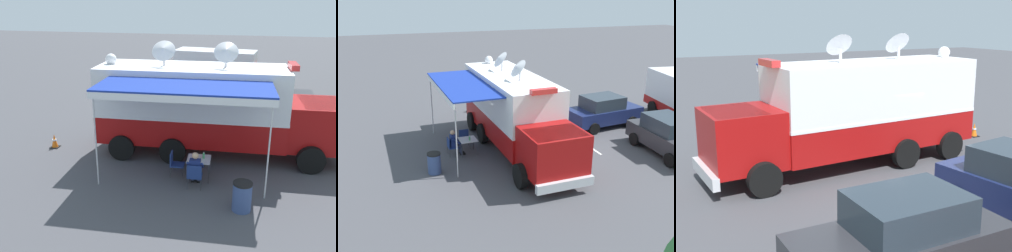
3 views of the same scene
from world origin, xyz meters
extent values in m
plane|color=#47474C|center=(0.00, 0.00, 0.00)|extent=(100.00, 100.00, 0.00)
cube|color=silver|center=(-3.56, 0.33, 0.00)|extent=(0.35, 4.80, 0.01)
cube|color=#9E0F0F|center=(0.00, 0.00, 1.15)|extent=(2.84, 7.31, 1.10)
cube|color=white|center=(0.00, 0.00, 2.55)|extent=(2.84, 7.31, 1.70)
cube|color=white|center=(0.00, 0.00, 1.70)|extent=(2.86, 7.33, 0.10)
cube|color=#9E0F0F|center=(-0.22, 4.64, 1.45)|extent=(2.40, 2.21, 1.70)
cube|color=#28333D|center=(-0.23, 4.84, 1.95)|extent=(2.22, 1.57, 0.70)
cube|color=silver|center=(-0.28, 5.77, 0.55)|extent=(2.38, 0.31, 0.36)
cylinder|color=black|center=(-1.46, 4.39, 0.50)|extent=(0.35, 1.01, 1.00)
cylinder|color=black|center=(1.04, 4.50, 0.50)|extent=(0.35, 1.01, 1.00)
cylinder|color=black|center=(-1.22, -0.60, 0.50)|extent=(0.35, 1.01, 1.00)
cylinder|color=black|center=(1.27, -0.48, 0.50)|extent=(0.35, 1.01, 1.00)
cylinder|color=black|center=(-1.13, -2.58, 0.50)|extent=(0.35, 1.01, 1.00)
cylinder|color=black|center=(1.37, -2.46, 0.50)|extent=(0.35, 1.01, 1.00)
cube|color=white|center=(0.00, 0.00, 3.45)|extent=(2.84, 7.31, 0.10)
cube|color=red|center=(-0.18, 3.70, 3.62)|extent=(1.11, 0.33, 0.20)
cylinder|color=silver|center=(0.05, -1.08, 3.73)|extent=(0.10, 0.10, 0.45)
cone|color=silver|center=(0.20, -1.07, 4.13)|extent=(0.76, 0.93, 0.81)
cylinder|color=silver|center=(-0.06, 1.26, 3.73)|extent=(0.10, 0.10, 0.45)
cone|color=silver|center=(0.09, 1.27, 4.13)|extent=(0.76, 0.93, 0.81)
sphere|color=white|center=(0.15, -3.20, 3.68)|extent=(0.44, 0.44, 0.44)
cube|color=#193399|center=(2.35, 0.11, 3.25)|extent=(2.47, 5.86, 0.06)
cube|color=white|center=(3.41, 0.16, 3.11)|extent=(0.36, 5.76, 0.24)
cylinder|color=silver|center=(3.22, 2.89, 1.63)|extent=(0.05, 0.05, 3.25)
cylinder|color=silver|center=(3.48, -2.57, 1.63)|extent=(0.05, 0.05, 3.25)
cube|color=silver|center=(2.29, 0.66, 0.71)|extent=(0.84, 0.84, 0.03)
cylinder|color=#333338|center=(1.90, 1.01, 0.35)|extent=(0.03, 0.03, 0.70)
cylinder|color=#333338|center=(2.64, 1.05, 0.35)|extent=(0.03, 0.03, 0.70)
cylinder|color=#333338|center=(1.93, 0.27, 0.35)|extent=(0.03, 0.03, 0.70)
cylinder|color=#333338|center=(2.67, 0.31, 0.35)|extent=(0.03, 0.03, 0.70)
cylinder|color=#3F9959|center=(2.23, 0.82, 0.83)|extent=(0.07, 0.07, 0.20)
cylinder|color=white|center=(2.23, 0.82, 0.94)|extent=(0.04, 0.04, 0.02)
cube|color=navy|center=(2.99, 0.63, 0.42)|extent=(0.50, 0.50, 0.04)
cube|color=navy|center=(3.21, 0.64, 0.65)|extent=(0.06, 0.48, 0.44)
cylinder|color=#333338|center=(2.78, 0.40, 0.21)|extent=(0.02, 0.02, 0.42)
cylinder|color=#333338|center=(2.76, 0.84, 0.21)|extent=(0.02, 0.02, 0.42)
cylinder|color=#333338|center=(3.22, 0.42, 0.21)|extent=(0.02, 0.02, 0.42)
cylinder|color=#333338|center=(3.19, 0.86, 0.21)|extent=(0.02, 0.02, 0.42)
cube|color=navy|center=(2.27, -0.09, 0.42)|extent=(0.50, 0.50, 0.04)
cube|color=navy|center=(2.28, -0.31, 0.65)|extent=(0.48, 0.06, 0.44)
cylinder|color=#333338|center=(2.04, 0.12, 0.21)|extent=(0.02, 0.02, 0.42)
cylinder|color=#333338|center=(2.48, 0.14, 0.21)|extent=(0.02, 0.02, 0.42)
cylinder|color=#333338|center=(2.06, -0.32, 0.21)|extent=(0.02, 0.02, 0.42)
cylinder|color=#333338|center=(2.50, -0.30, 0.21)|extent=(0.02, 0.02, 0.42)
cube|color=navy|center=(2.99, 0.63, 0.72)|extent=(0.26, 0.37, 0.56)
sphere|color=tan|center=(2.99, 0.63, 1.14)|extent=(0.22, 0.22, 0.22)
cylinder|color=navy|center=(2.88, 0.39, 0.76)|extent=(0.43, 0.11, 0.34)
cylinder|color=navy|center=(2.85, 0.85, 0.76)|extent=(0.43, 0.11, 0.34)
cylinder|color=#2D334C|center=(2.81, 0.52, 0.44)|extent=(0.39, 0.15, 0.13)
cylinder|color=#2D334C|center=(2.63, 0.51, 0.21)|extent=(0.11, 0.11, 0.42)
cube|color=black|center=(2.57, 0.51, 0.04)|extent=(0.24, 0.11, 0.07)
cylinder|color=#2D334C|center=(2.80, 0.72, 0.44)|extent=(0.39, 0.15, 0.13)
cylinder|color=#2D334C|center=(2.62, 0.71, 0.21)|extent=(0.11, 0.11, 0.42)
cube|color=black|center=(2.56, 0.71, 0.04)|extent=(0.24, 0.11, 0.07)
cylinder|color=#384C7F|center=(4.08, 2.20, 0.42)|extent=(0.56, 0.56, 0.85)
cylinder|color=black|center=(4.08, 2.20, 0.88)|extent=(0.57, 0.57, 0.06)
cube|color=black|center=(0.82, -5.63, 0.01)|extent=(0.36, 0.36, 0.03)
cone|color=orange|center=(0.82, -5.63, 0.31)|extent=(0.26, 0.26, 0.55)
cylinder|color=white|center=(0.82, -5.63, 0.33)|extent=(0.17, 0.17, 0.06)
cube|color=#2D2D33|center=(-6.74, 3.49, 0.70)|extent=(1.80, 4.20, 0.76)
cube|color=#28333D|center=(-6.74, 3.34, 1.42)|extent=(1.60, 2.10, 0.68)
cylinder|color=black|center=(-5.84, 2.18, 0.32)|extent=(0.22, 0.64, 0.64)
cylinder|color=black|center=(-4.45, -1.53, 0.32)|extent=(0.66, 0.30, 0.64)
cylinder|color=black|center=(-4.68, 0.25, 0.32)|extent=(0.66, 0.30, 0.64)
camera|label=1|loc=(13.94, 2.17, 5.98)|focal=39.79mm
camera|label=2|loc=(5.73, 17.25, 7.53)|focal=41.40mm
camera|label=3|loc=(-12.97, 7.96, 4.85)|focal=47.90mm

